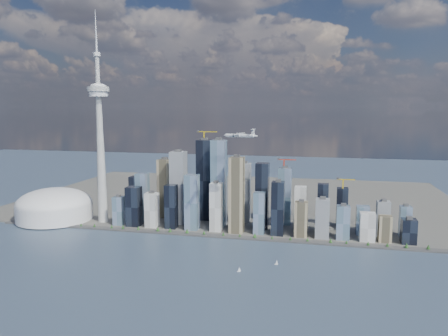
% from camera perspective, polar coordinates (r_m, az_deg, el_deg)
% --- Properties ---
extents(ground, '(4000.00, 4000.00, 0.00)m').
position_cam_1_polar(ground, '(842.78, -7.18, -13.63)').
color(ground, '#34445B').
rests_on(ground, ground).
extents(seawall, '(1100.00, 22.00, 4.00)m').
position_cam_1_polar(seawall, '(1067.20, -2.54, -8.76)').
color(seawall, '#383838').
rests_on(seawall, ground).
extents(land, '(1400.00, 900.00, 3.00)m').
position_cam_1_polar(land, '(1492.65, 2.05, -3.91)').
color(land, '#4C4C47').
rests_on(land, ground).
extents(shoreline_trees, '(960.53, 7.20, 8.80)m').
position_cam_1_polar(shoreline_trees, '(1065.26, -2.55, -8.41)').
color(shoreline_trees, '#3F2D1E').
rests_on(shoreline_trees, seawall).
extents(skyscraper_cluster, '(736.00, 142.00, 244.42)m').
position_cam_1_polar(skyscraper_cluster, '(1117.40, 1.57, -4.09)').
color(skyscraper_cluster, black).
rests_on(skyscraper_cluster, land).
extents(needle_tower, '(56.00, 56.00, 550.50)m').
position_cam_1_polar(needle_tower, '(1193.66, -15.89, 4.16)').
color(needle_tower, '#A1A29C').
rests_on(needle_tower, land).
extents(dome_stadium, '(200.00, 200.00, 86.00)m').
position_cam_1_polar(dome_stadium, '(1285.18, -21.27, -4.69)').
color(dome_stadium, white).
rests_on(dome_stadium, land).
extents(airplane, '(78.71, 69.74, 19.18)m').
position_cam_1_polar(airplane, '(963.86, 2.13, 4.30)').
color(airplane, silver).
rests_on(airplane, ground).
extents(sailboat_west, '(7.18, 3.62, 10.00)m').
position_cam_1_polar(sailboat_west, '(848.51, 1.97, -13.18)').
color(sailboat_west, white).
rests_on(sailboat_west, ground).
extents(sailboat_east, '(7.66, 2.51, 10.61)m').
position_cam_1_polar(sailboat_east, '(888.85, 6.88, -12.22)').
color(sailboat_east, white).
rests_on(sailboat_east, ground).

